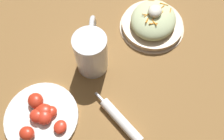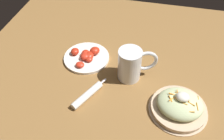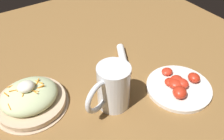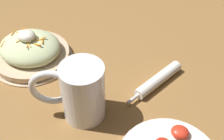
{
  "view_description": "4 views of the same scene",
  "coord_description": "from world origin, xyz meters",
  "px_view_note": "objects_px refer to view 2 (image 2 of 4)",
  "views": [
    {
      "loc": [
        0.32,
        0.12,
        0.69
      ],
      "look_at": [
        0.01,
        0.0,
        0.06
      ],
      "focal_mm": 39.47,
      "sensor_mm": 36.0,
      "label": 1
    },
    {
      "loc": [
        -0.09,
        0.59,
        0.73
      ],
      "look_at": [
        0.05,
        -0.02,
        0.08
      ],
      "focal_mm": 36.6,
      "sensor_mm": 36.0,
      "label": 2
    },
    {
      "loc": [
        -0.28,
        -0.48,
        0.56
      ],
      "look_at": [
        0.04,
        0.01,
        0.06
      ],
      "focal_mm": 38.63,
      "sensor_mm": 36.0,
      "label": 3
    },
    {
      "loc": [
        0.2,
        -0.49,
        0.57
      ],
      "look_at": [
        0.04,
        -0.0,
        0.09
      ],
      "focal_mm": 49.69,
      "sensor_mm": 36.0,
      "label": 4
    }
  ],
  "objects_px": {
    "beer_mug": "(130,66)",
    "napkin_roll": "(87,95)",
    "tomato_plate": "(86,57)",
    "salad_plate": "(179,106)"
  },
  "relations": [
    {
      "from": "beer_mug",
      "to": "napkin_roll",
      "type": "relative_size",
      "value": 0.92
    },
    {
      "from": "beer_mug",
      "to": "tomato_plate",
      "type": "bearing_deg",
      "value": -16.61
    },
    {
      "from": "salad_plate",
      "to": "napkin_roll",
      "type": "xyz_separation_m",
      "value": [
        0.35,
        0.02,
        -0.02
      ]
    },
    {
      "from": "tomato_plate",
      "to": "beer_mug",
      "type": "bearing_deg",
      "value": 163.39
    },
    {
      "from": "salad_plate",
      "to": "beer_mug",
      "type": "xyz_separation_m",
      "value": [
        0.21,
        -0.13,
        0.03
      ]
    },
    {
      "from": "beer_mug",
      "to": "tomato_plate",
      "type": "xyz_separation_m",
      "value": [
        0.21,
        -0.06,
        -0.05
      ]
    },
    {
      "from": "napkin_roll",
      "to": "salad_plate",
      "type": "bearing_deg",
      "value": -177.31
    },
    {
      "from": "salad_plate",
      "to": "napkin_roll",
      "type": "height_order",
      "value": "salad_plate"
    },
    {
      "from": "salad_plate",
      "to": "tomato_plate",
      "type": "relative_size",
      "value": 1.06
    },
    {
      "from": "napkin_roll",
      "to": "tomato_plate",
      "type": "distance_m",
      "value": 0.22
    }
  ]
}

